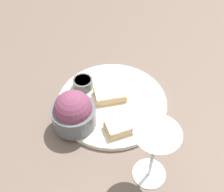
# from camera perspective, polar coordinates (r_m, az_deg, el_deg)

# --- Properties ---
(ground_plane) EXTENTS (4.00, 4.00, 0.00)m
(ground_plane) POSITION_cam_1_polar(r_m,az_deg,el_deg) (0.77, -0.00, -1.69)
(ground_plane) COLOR brown
(dinner_plate) EXTENTS (0.30, 0.30, 0.01)m
(dinner_plate) POSITION_cam_1_polar(r_m,az_deg,el_deg) (0.76, -0.00, -1.35)
(dinner_plate) COLOR silver
(dinner_plate) RESTS_ON ground_plane
(salad_bowl) EXTENTS (0.11, 0.11, 0.10)m
(salad_bowl) POSITION_cam_1_polar(r_m,az_deg,el_deg) (0.69, -7.80, -3.25)
(salad_bowl) COLOR #4C5156
(salad_bowl) RESTS_ON dinner_plate
(sauce_ramekin) EXTENTS (0.06, 0.06, 0.03)m
(sauce_ramekin) POSITION_cam_1_polar(r_m,az_deg,el_deg) (0.79, -5.93, 2.67)
(sauce_ramekin) COLOR #4C4C4C
(sauce_ramekin) RESTS_ON dinner_plate
(cheese_toast_near) EXTENTS (0.09, 0.07, 0.03)m
(cheese_toast_near) POSITION_cam_1_polar(r_m,az_deg,el_deg) (0.76, -0.27, 0.43)
(cheese_toast_near) COLOR tan
(cheese_toast_near) RESTS_ON dinner_plate
(cheese_toast_far) EXTENTS (0.08, 0.05, 0.03)m
(cheese_toast_far) POSITION_cam_1_polar(r_m,az_deg,el_deg) (0.69, 1.84, -6.23)
(cheese_toast_far) COLOR tan
(cheese_toast_far) RESTS_ON dinner_plate
(wine_glass) EXTENTS (0.09, 0.09, 0.16)m
(wine_glass) POSITION_cam_1_polar(r_m,az_deg,el_deg) (0.56, 9.02, -9.89)
(wine_glass) COLOR silver
(wine_glass) RESTS_ON ground_plane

